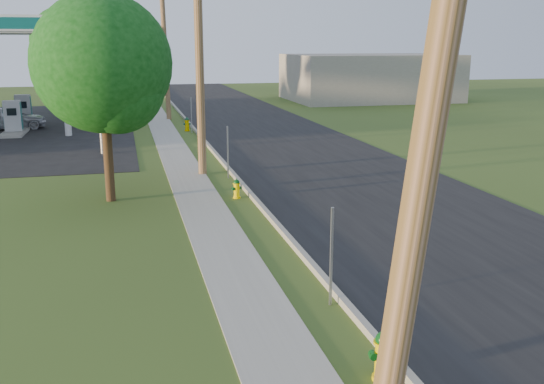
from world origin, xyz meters
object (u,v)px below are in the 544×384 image
Objects in this scene: utility_pole_mid at (199,45)px; utility_pole_far at (165,46)px; hydrant_mid at (237,189)px; utility_pole_near at (438,68)px; hydrant_far at (187,124)px; fuel_pump_ne at (13,122)px; tree_lot at (67,44)px; tree_verge at (106,69)px; hydrant_near at (383,356)px; car_silver at (9,118)px; fuel_pump_se at (24,114)px; price_pylon at (95,33)px.

utility_pole_mid is 1.03× the size of utility_pole_far.
utility_pole_near is at bearing -92.50° from hydrant_mid.
hydrant_mid is (0.61, -22.06, -4.48)m from utility_pole_far.
fuel_pump_ne is at bearing 174.36° from hydrant_far.
hydrant_mid is (9.51, -17.06, -0.40)m from fuel_pump_ne.
utility_pole_near is at bearing -81.19° from tree_lot.
hydrant_far is (0.67, -5.95, -4.40)m from utility_pole_far.
utility_pole_mid reaches higher than tree_verge.
car_silver is at bearing 108.33° from hydrant_near.
fuel_pump_se is 21.49m from tree_verge.
utility_pole_near is 32.51m from fuel_pump_ne.
hydrant_far is (4.57, 6.55, -5.03)m from price_pylon.
price_pylon is at bearing 99.42° from utility_pole_near.
hydrant_far is at bearing 88.72° from utility_pole_near.
fuel_pump_se is (0.00, 4.00, 0.00)m from fuel_pump_ne.
hydrant_mid is at bearing 87.50° from utility_pole_near.
fuel_pump_se is (-8.90, -1.00, -4.08)m from utility_pole_far.
price_pylon is 8.20× the size of hydrant_near.
price_pylon reaches higher than fuel_pump_ne.
fuel_pump_se is at bearing 113.50° from price_pylon.
utility_pole_mid is 6.18m from hydrant_mid.
hydrant_mid is 16.11m from hydrant_far.
hydrant_far is (0.67, 30.05, -4.40)m from utility_pole_near.
tree_verge is 13.34m from hydrant_near.
hydrant_near is at bearing -71.39° from tree_verge.
fuel_pump_se is at bearing 105.16° from tree_verge.
fuel_pump_se is 4.80× the size of hydrant_mid.
fuel_pump_ne is 3.85× the size of hydrant_far.
hydrant_mid is at bearing -161.58° from car_silver.
utility_pole_mid is 3.06× the size of fuel_pump_ne.
tree_verge is at bearing -104.54° from hydrant_far.
utility_pole_mid is 1.28× the size of tree_lot.
price_pylon is 10.28× the size of hydrant_mid.
fuel_pump_ne is 17.72m from tree_verge.
hydrant_mid is at bearing -88.42° from utility_pole_far.
utility_pole_mid reaches higher than hydrant_near.
tree_lot reaches higher than fuel_pump_ne.
utility_pole_near reaches higher than tree_lot.
price_pylon is (-3.90, -12.50, 0.63)m from utility_pole_far.
tree_lot is at bearing 119.52° from hydrant_far.
hydrant_mid is (0.61, -4.06, -4.63)m from utility_pole_mid.
hydrant_far is at bearing 75.46° from tree_verge.
fuel_pump_ne reaches higher than hydrant_mid.
hydrant_mid is at bearing -60.86° from fuel_pump_ne.
hydrant_near is (9.62, -28.58, -0.31)m from fuel_pump_ne.
utility_pole_far is 2.97× the size of fuel_pump_ne.
fuel_pump_se reaches higher than car_silver.
price_pylon is at bearing -124.90° from hydrant_far.
utility_pole_near reaches higher than fuel_pump_se.
utility_pole_mid is at bearing -54.66° from price_pylon.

